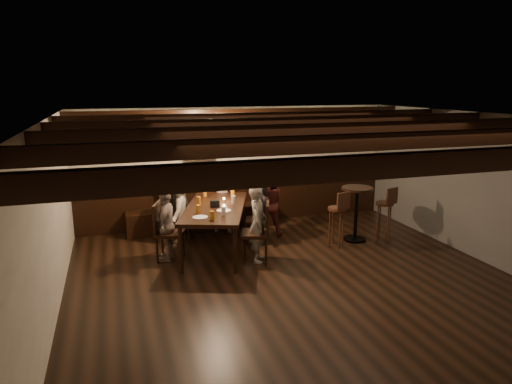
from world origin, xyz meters
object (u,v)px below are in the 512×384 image
object	(u,v)px
chair_left_far	(169,242)
bar_stool_right	(384,220)
person_left_far	(166,225)
dining_table	(215,210)
bar_stool_left	(337,226)
person_bench_right	(268,203)
high_top_table	(356,206)
person_right_near	(260,209)
chair_right_near	(258,228)
chair_left_near	(180,226)
chair_right_far	(256,243)
person_bench_centre	(222,197)
person_right_far	(258,224)
person_bench_left	(175,204)
person_left_near	(178,209)

from	to	relation	value
chair_left_far	bar_stool_right	bearing A→B (deg)	106.33
person_left_far	dining_table	bearing A→B (deg)	120.96
bar_stool_left	bar_stool_right	world-z (taller)	same
person_bench_right	high_top_table	world-z (taller)	person_bench_right
person_bench_right	bar_stool_left	world-z (taller)	person_bench_right
person_right_near	chair_right_near	bearing A→B (deg)	90.00
chair_right_near	bar_stool_left	bearing A→B (deg)	-97.23
chair_left_near	high_top_table	size ratio (longest dim) A/B	0.95
chair_right_far	bar_stool_right	size ratio (longest dim) A/B	0.96
dining_table	person_bench_centre	world-z (taller)	person_bench_centre
person_right_far	person_bench_centre	bearing A→B (deg)	26.57
dining_table	chair_left_far	bearing A→B (deg)	-148.00
bar_stool_left	person_bench_left	bearing A→B (deg)	133.69
person_bench_centre	person_left_near	xyz separation A→B (m)	(-0.91, -0.31, -0.10)
person_bench_centre	bar_stool_right	size ratio (longest dim) A/B	1.39
chair_left_far	person_bench_centre	world-z (taller)	person_bench_centre
dining_table	high_top_table	distance (m)	2.61
person_bench_centre	person_right_near	bearing A→B (deg)	141.34
person_bench_centre	bar_stool_right	distance (m)	3.09
dining_table	person_left_far	distance (m)	0.89
chair_right_near	person_bench_centre	distance (m)	1.04
person_bench_right	bar_stool_right	world-z (taller)	person_bench_right
chair_left_far	chair_right_near	bearing A→B (deg)	122.03
chair_right_far	person_bench_right	world-z (taller)	person_bench_right
chair_right_near	bar_stool_left	xyz separation A→B (m)	(1.27, -0.64, 0.11)
person_bench_left	person_left_far	bearing A→B (deg)	96.34
person_bench_centre	high_top_table	size ratio (longest dim) A/B	1.41
person_bench_left	person_bench_right	bearing A→B (deg)	-180.00
chair_left_far	chair_right_near	distance (m)	1.70
person_bench_left	person_right_far	bearing A→B (deg)	140.71
bar_stool_left	person_bench_centre	bearing A→B (deg)	125.32
chair_left_near	person_right_near	world-z (taller)	person_right_near
person_left_far	person_bench_centre	bearing A→B (deg)	153.43
chair_right_far	person_left_far	distance (m)	1.50
person_bench_right	person_right_near	size ratio (longest dim) A/B	0.99
dining_table	chair_left_near	distance (m)	0.96
bar_stool_right	chair_right_near	bearing A→B (deg)	148.11
chair_right_near	person_right_near	xyz separation A→B (m)	(0.03, -0.01, 0.36)
dining_table	person_bench_left	bearing A→B (deg)	135.00
chair_left_near	chair_right_near	world-z (taller)	chair_left_near
person_bench_right	chair_right_near	bearing A→B (deg)	68.04
person_left_far	person_right_near	distance (m)	1.75
dining_table	person_bench_left	size ratio (longest dim) A/B	1.95
chair_left_near	bar_stool_right	distance (m)	3.78
chair_left_far	high_top_table	distance (m)	3.44
person_bench_left	bar_stool_left	size ratio (longest dim) A/B	1.17
person_bench_left	bar_stool_right	distance (m)	3.96
chair_left_far	person_right_far	world-z (taller)	person_right_far
person_right_near	chair_left_near	bearing A→B (deg)	90.00
person_left_far	person_left_near	bearing A→B (deg)	-180.00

